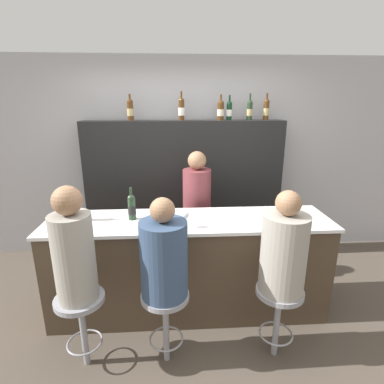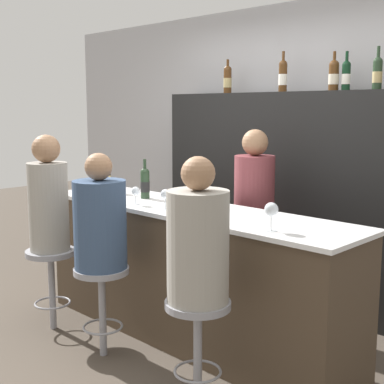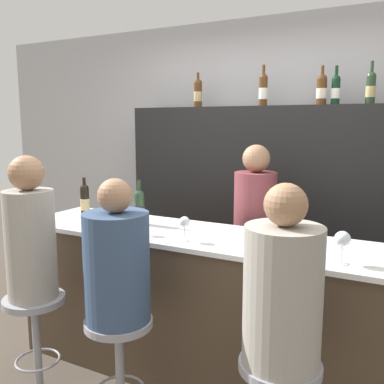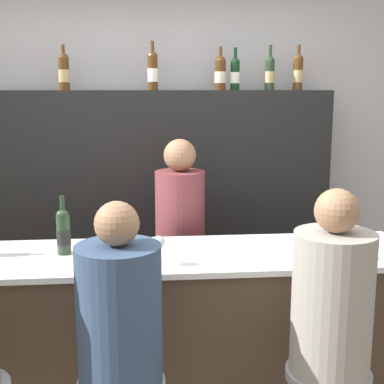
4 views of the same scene
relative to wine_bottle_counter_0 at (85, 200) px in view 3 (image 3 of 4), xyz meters
name	(u,v)px [view 3 (image 3 of 4)]	position (x,y,z in m)	size (l,w,h in m)	color
wall_back	(272,165)	(1.02, 1.35, 0.19)	(6.40, 0.05, 2.60)	#B2B2B7
bar_counter	(204,307)	(1.02, -0.04, -0.62)	(2.66, 0.64, 0.98)	#473828
back_bar_cabinet	(263,212)	(1.02, 1.12, -0.20)	(2.49, 0.28, 1.82)	black
wine_bottle_counter_0	(85,200)	(0.00, 0.00, 0.00)	(0.07, 0.07, 0.30)	black
wine_bottle_counter_1	(139,207)	(0.49, 0.00, 0.00)	(0.07, 0.07, 0.31)	#233823
wine_bottle_backbar_0	(198,93)	(0.38, 1.12, 0.84)	(0.08, 0.08, 0.31)	#4C2D14
wine_bottle_backbar_1	(263,90)	(1.00, 1.12, 0.85)	(0.07, 0.07, 0.34)	#4C2D14
wine_bottle_backbar_2	(322,89)	(1.48, 1.12, 0.83)	(0.08, 0.08, 0.30)	#4C2D14
wine_bottle_backbar_3	(336,89)	(1.58, 1.12, 0.83)	(0.07, 0.07, 0.30)	black
wine_bottle_backbar_4	(371,87)	(1.83, 1.12, 0.84)	(0.07, 0.07, 0.32)	#233823
wine_glass_0	(140,220)	(0.66, -0.23, -0.03)	(0.07, 0.07, 0.13)	silver
wine_glass_1	(185,223)	(0.98, -0.23, -0.02)	(0.07, 0.07, 0.15)	silver
wine_glass_2	(342,240)	(1.88, -0.23, 0.00)	(0.08, 0.08, 0.17)	silver
bar_stool_left	(35,317)	(0.16, -0.66, -0.62)	(0.37, 0.37, 0.62)	gray
guest_seated_left	(30,235)	(0.16, -0.66, -0.09)	(0.30, 0.30, 0.87)	gray
bar_stool_middle	(119,342)	(0.81, -0.66, -0.62)	(0.37, 0.37, 0.62)	gray
guest_seated_middle	(117,262)	(0.81, -0.66, -0.16)	(0.35, 0.35, 0.77)	#334766
guest_seated_right	(283,289)	(1.71, -0.66, -0.14)	(0.35, 0.35, 0.81)	gray
bartender	(254,253)	(1.14, 0.56, -0.40)	(0.32, 0.32, 1.53)	brown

